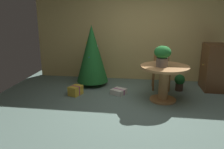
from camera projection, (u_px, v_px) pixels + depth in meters
ground_plane at (139, 111)px, 4.34m from camera, size 6.60×6.60×0.00m
back_wall_panel at (142, 33)px, 6.09m from camera, size 6.00×0.10×2.60m
round_dining_table at (164, 77)px, 4.70m from camera, size 1.02×1.02×0.77m
flower_vase at (162, 54)px, 4.52m from camera, size 0.35×0.35×0.43m
wooden_chair_far at (161, 68)px, 5.50m from camera, size 0.42×0.39×0.92m
holiday_tree at (92, 54)px, 5.68m from camera, size 0.81×0.81×1.56m
gift_box_gold at (76, 90)px, 5.15m from camera, size 0.32×0.37×0.22m
gift_box_cream at (119, 92)px, 5.21m from camera, size 0.40×0.40×0.12m
wooden_cabinet at (214, 67)px, 5.42m from camera, size 0.52×0.70×1.13m
potted_plant at (180, 82)px, 5.41m from camera, size 0.25×0.25×0.40m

